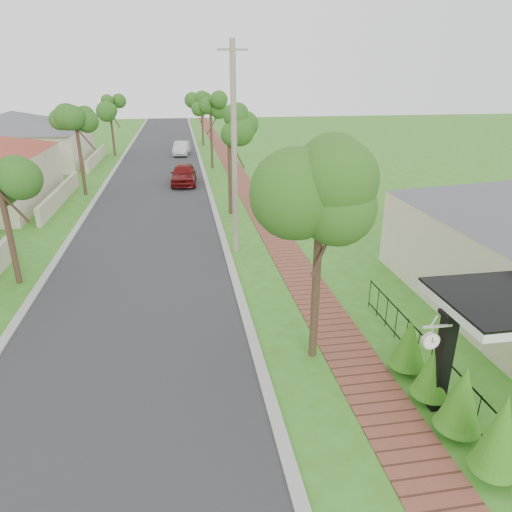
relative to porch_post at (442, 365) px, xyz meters
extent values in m
plane|color=#3B721B|center=(-4.55, 1.00, -1.12)|extent=(160.00, 160.00, 0.00)
cube|color=#28282B|center=(-7.55, 21.00, -1.12)|extent=(7.00, 120.00, 0.02)
cube|color=#9E9E99|center=(-3.90, 21.00, -1.12)|extent=(0.30, 120.00, 0.10)
cube|color=#9E9E99|center=(-11.20, 21.00, -1.12)|extent=(0.30, 120.00, 0.10)
cube|color=brown|center=(-1.30, 21.00, -1.12)|extent=(1.50, 120.00, 0.03)
cube|color=white|center=(1.30, 0.00, 1.50)|extent=(2.90, 2.60, 0.20)
cube|color=black|center=(1.30, 0.00, 1.63)|extent=(2.90, 2.60, 0.06)
cube|color=black|center=(0.00, 0.00, 0.14)|extent=(0.30, 0.30, 2.52)
cube|color=black|center=(0.00, 0.00, -1.00)|extent=(0.48, 0.48, 0.24)
cube|color=black|center=(0.00, 0.00, 1.34)|extent=(0.42, 0.42, 0.10)
cube|color=black|center=(0.35, 1.00, -0.17)|extent=(0.03, 8.00, 0.03)
cube|color=black|center=(0.35, 1.00, -0.97)|extent=(0.03, 8.00, 0.03)
cylinder|color=black|center=(0.35, -1.67, -0.62)|extent=(0.02, 0.02, 1.00)
cylinder|color=black|center=(0.35, -1.00, -0.62)|extent=(0.02, 0.02, 1.00)
cylinder|color=black|center=(0.35, -0.33, -0.62)|extent=(0.02, 0.02, 1.00)
cylinder|color=black|center=(0.35, 0.33, -0.62)|extent=(0.02, 0.02, 1.00)
cylinder|color=black|center=(0.35, 1.00, -0.62)|extent=(0.02, 0.02, 1.00)
cylinder|color=black|center=(0.35, 1.67, -0.62)|extent=(0.02, 0.02, 1.00)
cylinder|color=black|center=(0.35, 2.33, -0.62)|extent=(0.02, 0.02, 1.00)
cylinder|color=black|center=(0.35, 3.00, -0.62)|extent=(0.02, 0.02, 1.00)
cylinder|color=black|center=(0.35, 3.67, -0.62)|extent=(0.02, 0.02, 1.00)
cylinder|color=black|center=(0.35, 4.33, -0.62)|extent=(0.02, 0.02, 1.00)
cylinder|color=black|center=(0.35, 5.00, -0.62)|extent=(0.02, 0.02, 1.00)
cylinder|color=#382619|center=(-3.05, 17.00, 1.15)|extent=(0.22, 0.22, 4.55)
sphere|color=#134412|center=(-3.05, 17.00, 3.56)|extent=(1.70, 1.70, 1.70)
cylinder|color=#382619|center=(-3.05, 31.00, 1.33)|extent=(0.22, 0.22, 4.90)
sphere|color=#134412|center=(-3.05, 31.00, 3.92)|extent=(1.70, 1.70, 1.70)
cylinder|color=#382619|center=(-3.05, 45.00, 0.98)|extent=(0.22, 0.22, 4.20)
sphere|color=#134412|center=(-3.05, 45.00, 3.20)|extent=(1.70, 1.70, 1.70)
cylinder|color=#382619|center=(-12.05, 9.00, 0.80)|extent=(0.22, 0.22, 3.85)
cylinder|color=#382619|center=(-12.05, 23.00, 1.33)|extent=(0.22, 0.22, 4.90)
sphere|color=#134412|center=(-12.05, 23.00, 3.92)|extent=(1.70, 1.70, 1.70)
cylinder|color=#382619|center=(-12.05, 39.00, 1.15)|extent=(0.22, 0.22, 4.55)
sphere|color=#134412|center=(-12.05, 39.00, 3.56)|extent=(1.70, 1.70, 1.70)
sphere|color=#306D15|center=(-0.10, -2.17, -0.69)|extent=(0.69, 0.69, 0.69)
cone|color=#306D15|center=(-0.10, -2.17, 0.10)|extent=(0.79, 0.79, 1.57)
sphere|color=#306D15|center=(-0.10, -0.98, -0.74)|extent=(0.77, 0.77, 0.77)
cone|color=#306D15|center=(-0.10, -0.98, -0.05)|extent=(0.87, 0.87, 1.38)
sphere|color=#306D15|center=(-0.10, 0.16, -0.79)|extent=(0.72, 0.72, 0.72)
cone|color=#306D15|center=(-0.10, 0.16, -0.17)|extent=(0.82, 0.82, 1.22)
sphere|color=#306D15|center=(-0.10, 1.38, -0.79)|extent=(0.75, 0.75, 0.75)
cone|color=#306D15|center=(-0.10, 1.38, -0.20)|extent=(0.85, 0.85, 1.20)
cube|color=#BFB299|center=(-13.15, 21.00, -0.62)|extent=(0.25, 10.00, 1.00)
cube|color=beige|center=(-19.55, 35.00, 0.38)|extent=(11.00, 10.00, 3.00)
pyramid|color=#4C4C51|center=(-19.55, 35.00, 2.68)|extent=(15.56, 15.56, 1.60)
cube|color=#BFB299|center=(-13.15, 35.00, -0.62)|extent=(0.25, 10.00, 1.00)
imported|color=#600E0E|center=(-5.55, 25.08, -0.38)|extent=(1.96, 4.41, 1.47)
imported|color=#BDBDBF|center=(-5.55, 38.29, -0.47)|extent=(1.81, 4.06, 1.29)
cylinder|color=#382619|center=(-2.35, 2.50, 1.15)|extent=(0.22, 0.22, 4.55)
sphere|color=#33651D|center=(-2.35, 2.50, 3.56)|extent=(2.26, 2.26, 2.26)
cylinder|color=gray|center=(-3.48, 11.00, 3.22)|extent=(0.24, 0.24, 8.68)
cube|color=gray|center=(-3.48, 11.00, 7.16)|extent=(1.20, 0.08, 0.08)
cube|color=silver|center=(-0.39, -0.15, 1.15)|extent=(0.68, 0.05, 0.05)
cylinder|color=silver|center=(-0.50, -0.15, 0.99)|extent=(0.02, 0.02, 0.29)
cylinder|color=silver|center=(-0.50, -0.15, 0.80)|extent=(0.41, 0.10, 0.41)
cylinder|color=white|center=(-0.50, -0.20, 0.80)|extent=(0.35, 0.01, 0.35)
cylinder|color=white|center=(-0.50, -0.09, 0.80)|extent=(0.35, 0.01, 0.35)
cube|color=black|center=(-0.50, -0.21, 0.86)|extent=(0.02, 0.01, 0.14)
cube|color=black|center=(-0.46, -0.21, 0.80)|extent=(0.09, 0.01, 0.02)
camera|label=1|loc=(-5.70, -8.05, 6.24)|focal=32.00mm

